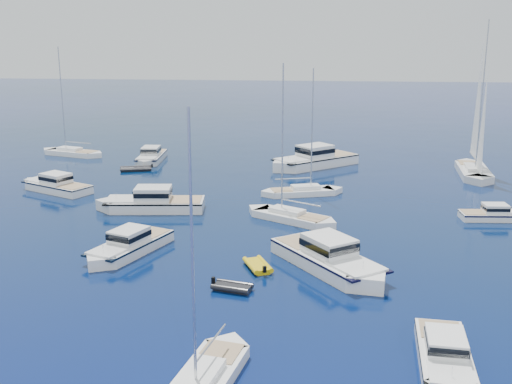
# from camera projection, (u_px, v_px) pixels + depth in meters

# --- Properties ---
(ground) EXTENTS (400.00, 400.00, 0.00)m
(ground) POSITION_uv_depth(u_px,v_px,m) (158.00, 379.00, 30.47)
(ground) COLOR navy
(ground) RESTS_ON ground
(motor_cruiser_near) EXTENTS (3.25, 8.69, 2.24)m
(motor_cruiser_near) POSITION_uv_depth(u_px,v_px,m) (444.00, 367.00, 31.55)
(motor_cruiser_near) COLOR white
(motor_cruiser_near) RESTS_ON ground
(motor_cruiser_right) EXTENTS (10.01, 11.62, 3.10)m
(motor_cruiser_right) POSITION_uv_depth(u_px,v_px,m) (330.00, 269.00, 44.64)
(motor_cruiser_right) COLOR white
(motor_cruiser_right) RESTS_ON ground
(motor_cruiser_left) EXTENTS (6.03, 9.85, 2.48)m
(motor_cruiser_left) POSITION_uv_depth(u_px,v_px,m) (128.00, 253.00, 47.87)
(motor_cruiser_left) COLOR silver
(motor_cruiser_left) RESTS_ON ground
(motor_cruiser_centre) EXTENTS (11.57, 4.69, 2.95)m
(motor_cruiser_centre) POSITION_uv_depth(u_px,v_px,m) (152.00, 210.00, 59.61)
(motor_cruiser_centre) COLOR silver
(motor_cruiser_centre) RESTS_ON ground
(motor_cruiser_far_r) EXTENTS (7.34, 2.79, 1.89)m
(motor_cruiser_far_r) POSITION_uv_depth(u_px,v_px,m) (496.00, 219.00, 56.58)
(motor_cruiser_far_r) COLOR silver
(motor_cruiser_far_r) RESTS_ON ground
(motor_cruiser_far_l) EXTENTS (10.04, 6.99, 2.56)m
(motor_cruiser_far_l) POSITION_uv_depth(u_px,v_px,m) (56.00, 191.00, 66.85)
(motor_cruiser_far_l) COLOR white
(motor_cruiser_far_l) RESTS_ON ground
(motor_cruiser_distant) EXTENTS (12.92, 12.12, 3.57)m
(motor_cruiser_distant) POSITION_uv_depth(u_px,v_px,m) (313.00, 167.00, 79.07)
(motor_cruiser_distant) COLOR white
(motor_cruiser_distant) RESTS_ON ground
(motor_cruiser_horizon) EXTENTS (3.56, 9.73, 2.51)m
(motor_cruiser_horizon) POSITION_uv_depth(u_px,v_px,m) (151.00, 161.00, 82.33)
(motor_cruiser_horizon) COLOR silver
(motor_cruiser_horizon) RESTS_ON ground
(sailboat_mid_r) EXTENTS (9.93, 7.31, 14.69)m
(sailboat_mid_r) POSITION_uv_depth(u_px,v_px,m) (291.00, 220.00, 56.34)
(sailboat_mid_r) COLOR white
(sailboat_mid_r) RESTS_ON ground
(sailboat_centre) EXTENTS (9.66, 5.11, 13.75)m
(sailboat_centre) POSITION_uv_depth(u_px,v_px,m) (302.00, 195.00, 65.30)
(sailboat_centre) COLOR white
(sailboat_centre) RESTS_ON ground
(sailboat_sails_r) EXTENTS (4.38, 13.09, 18.91)m
(sailboat_sails_r) POSITION_uv_depth(u_px,v_px,m) (473.00, 175.00, 74.38)
(sailboat_sails_r) COLOR silver
(sailboat_sails_r) RESTS_ON ground
(sailboat_far_l) EXTENTS (10.89, 5.64, 15.50)m
(sailboat_far_l) POSITION_uv_depth(u_px,v_px,m) (72.00, 155.00, 86.49)
(sailboat_far_l) COLOR white
(sailboat_far_l) RESTS_ON ground
(tender_yellow) EXTENTS (2.86, 3.53, 0.95)m
(tender_yellow) POSITION_uv_depth(u_px,v_px,m) (258.00, 268.00, 44.78)
(tender_yellow) COLOR gold
(tender_yellow) RESTS_ON ground
(tender_grey_near) EXTENTS (3.06, 2.20, 0.95)m
(tender_grey_near) POSITION_uv_depth(u_px,v_px,m) (232.00, 290.00, 40.97)
(tender_grey_near) COLOR black
(tender_grey_near) RESTS_ON ground
(tender_grey_far) EXTENTS (4.50, 3.27, 0.95)m
(tender_grey_far) POSITION_uv_depth(u_px,v_px,m) (136.00, 170.00, 76.84)
(tender_grey_far) COLOR black
(tender_grey_far) RESTS_ON ground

